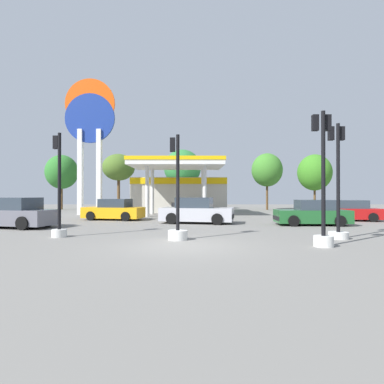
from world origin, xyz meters
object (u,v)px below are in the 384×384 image
Objects in this scene: car_2 at (13,214)px; traffic_signal_2 at (337,199)px; car_4 at (349,211)px; traffic_signal_0 at (322,199)px; car_1 at (311,214)px; station_pole_sign at (89,128)px; car_0 at (113,210)px; traffic_signal_3 at (58,203)px; traffic_signal_1 at (176,215)px; tree_3 at (266,170)px; tree_0 at (61,172)px; car_3 at (196,211)px; tree_4 at (314,173)px; tree_1 at (118,168)px; tree_2 at (182,168)px.

traffic_signal_2 reaches higher than car_2.
traffic_signal_0 is (-6.32, -10.73, 1.04)m from car_4.
traffic_signal_0 is (-2.52, -7.61, 1.00)m from car_1.
car_0 is (3.55, -5.63, -7.11)m from station_pole_sign.
car_0 is at bearing 50.88° from car_2.
traffic_signal_2 is at bearing -2.49° from traffic_signal_3.
tree_3 is (9.33, 23.93, 3.63)m from traffic_signal_1.
car_0 is 18.64m from tree_0.
tree_3 is (18.56, 19.31, 3.89)m from car_2.
tree_3 is (8.45, 16.66, 3.90)m from car_3.
tree_3 is (24.38, -1.12, 0.14)m from tree_0.
traffic_signal_0 is 2.38m from traffic_signal_2.
tree_1 is at bearing 176.02° from tree_4.
traffic_signal_3 reaches higher than car_2.
traffic_signal_0 is 0.71× the size of tree_1.
tree_2 is (-12.08, 15.68, 4.31)m from car_4.
tree_4 is at bearing 2.75° from tree_3.
car_4 is at bearing -102.86° from tree_4.
car_2 is at bearing 164.78° from traffic_signal_2.
car_3 is 24.16m from tree_0.
tree_2 reaches higher than tree_0.
car_3 is 1.14× the size of traffic_signal_1.
car_2 is 27.06m from tree_3.
tree_4 is at bearing 49.30° from traffic_signal_3.
traffic_signal_1 reaches higher than car_3.
car_2 is 1.03× the size of traffic_signal_0.
car_4 is 26.39m from tree_1.
traffic_signal_0 is at bearing -110.73° from tree_4.
traffic_signal_0 is 1.07× the size of traffic_signal_3.
traffic_signal_1 is at bearing -141.68° from car_4.
tree_1 reaches higher than tree_3.
traffic_signal_0 is (4.33, -8.88, 0.94)m from car_3.
tree_3 reaches higher than car_1.
traffic_signal_1 is 25.94m from tree_3.
car_0 is at bearing 156.57° from car_3.
station_pole_sign reaches higher than tree_0.
car_2 is at bearing 153.38° from traffic_signal_1.
station_pole_sign is at bearing 122.27° from car_0.
tree_1 reaches higher than car_4.
car_1 is 0.90× the size of traffic_signal_2.
tree_0 is 6.72m from tree_1.
car_0 is at bearing -78.02° from tree_1.
car_2 is (-4.23, -5.20, 0.07)m from car_0.
car_3 is (5.88, -2.55, 0.06)m from car_0.
traffic_signal_0 is at bearing -63.98° from car_3.
traffic_signal_2 is at bearing -109.28° from tree_4.
traffic_signal_3 is at bearing -76.83° from station_pole_sign.
car_2 is (-0.67, -10.83, -7.04)m from station_pole_sign.
car_4 is at bearing -39.97° from tree_1.
tree_0 reaches higher than car_3.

